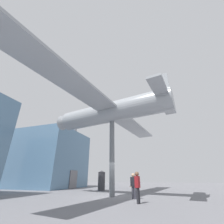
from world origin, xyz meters
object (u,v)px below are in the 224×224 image
at_px(support_pylon_central, 112,156).
at_px(visitor_second, 134,184).
at_px(suspended_airplane, 111,112).
at_px(visitor_person, 137,185).
at_px(info_kiosk, 102,180).
at_px(plaza_bench, 134,187).

xyz_separation_m(support_pylon_central, visitor_second, (-0.85, -1.90, -2.14)).
height_order(support_pylon_central, suspended_airplane, suspended_airplane).
height_order(visitor_person, info_kiosk, info_kiosk).
bearing_deg(visitor_second, suspended_airplane, -172.77).
height_order(visitor_person, visitor_second, visitor_person).
distance_m(visitor_person, plaza_bench, 8.76).
distance_m(visitor_person, visitor_second, 1.96).
distance_m(support_pylon_central, plaza_bench, 6.44).
relative_size(support_pylon_central, info_kiosk, 2.90).
height_order(visitor_second, plaza_bench, visitor_second).
bearing_deg(visitor_second, support_pylon_central, -173.75).
distance_m(suspended_airplane, info_kiosk, 8.50).
xyz_separation_m(visitor_second, info_kiosk, (6.07, 4.96, 0.15)).
xyz_separation_m(visitor_second, plaza_bench, (6.68, 1.25, -0.50)).
xyz_separation_m(support_pylon_central, visitor_person, (-2.72, -2.51, -2.11)).
relative_size(plaza_bench, info_kiosk, 0.81).
bearing_deg(info_kiosk, support_pylon_central, -149.66).
bearing_deg(plaza_bench, visitor_person, -167.75).
xyz_separation_m(support_pylon_central, plaza_bench, (5.83, -0.66, -2.64)).
height_order(support_pylon_central, plaza_bench, support_pylon_central).
relative_size(support_pylon_central, plaza_bench, 3.58).
xyz_separation_m(suspended_airplane, visitor_person, (-2.74, -2.67, -6.19)).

